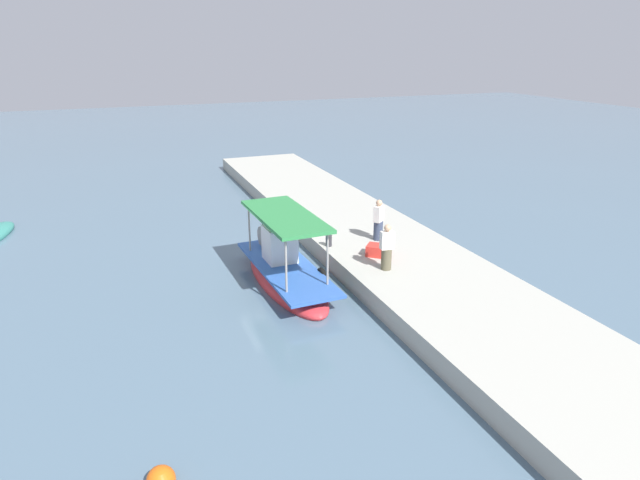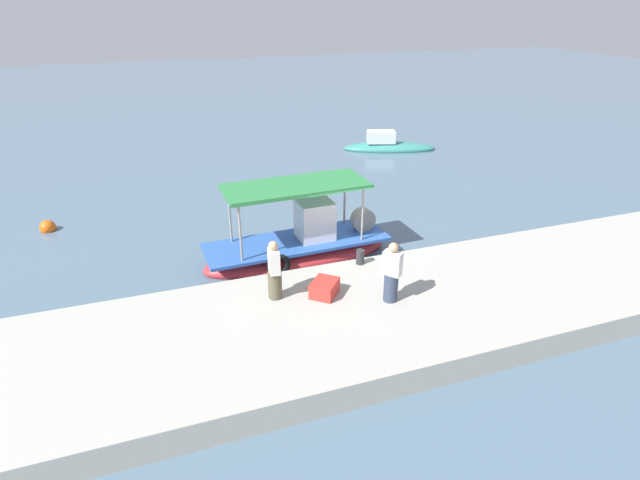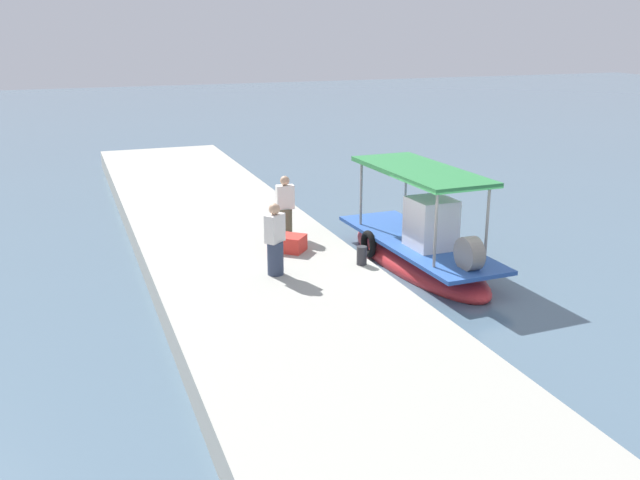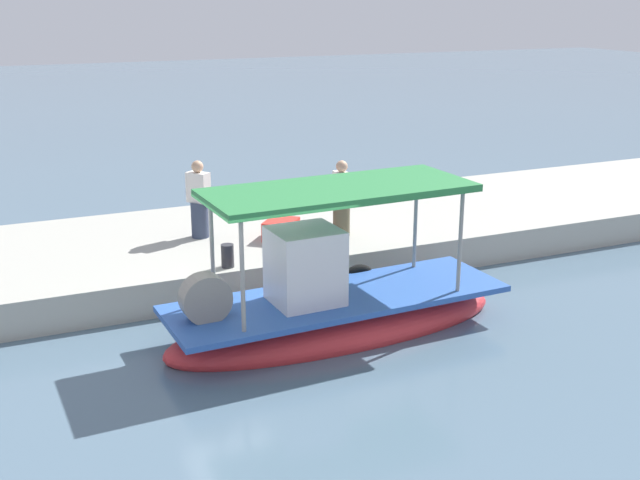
# 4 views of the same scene
# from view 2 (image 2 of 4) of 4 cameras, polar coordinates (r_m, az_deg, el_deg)

# --- Properties ---
(ground_plane) EXTENTS (120.00, 120.00, 0.00)m
(ground_plane) POSITION_cam_2_polar(r_m,az_deg,el_deg) (17.06, 1.85, -1.54)
(ground_plane) COLOR slate
(dock_quay) EXTENTS (36.00, 5.03, 0.68)m
(dock_quay) POSITION_cam_2_polar(r_m,az_deg,el_deg) (13.55, 8.42, -8.05)
(dock_quay) COLOR #ABAA9F
(dock_quay) RESTS_ON ground_plane
(main_fishing_boat) EXTENTS (6.23, 2.13, 2.93)m
(main_fishing_boat) POSITION_cam_2_polar(r_m,az_deg,el_deg) (16.57, -2.26, -0.67)
(main_fishing_boat) COLOR red
(main_fishing_boat) RESTS_ON ground_plane
(fisherman_near_bollard) EXTENTS (0.51, 0.52, 1.64)m
(fisherman_near_bollard) POSITION_cam_2_polar(r_m,az_deg,el_deg) (13.03, 8.02, -3.88)
(fisherman_near_bollard) COLOR #323C54
(fisherman_near_bollard) RESTS_ON dock_quay
(fisherman_by_crate) EXTENTS (0.39, 0.48, 1.62)m
(fisherman_by_crate) POSITION_cam_2_polar(r_m,az_deg,el_deg) (13.08, -5.12, -3.65)
(fisherman_by_crate) COLOR brown
(fisherman_by_crate) RESTS_ON dock_quay
(mooring_bollard) EXTENTS (0.24, 0.24, 0.44)m
(mooring_bollard) POSITION_cam_2_polar(r_m,az_deg,el_deg) (14.95, 4.52, -1.89)
(mooring_bollard) COLOR #2D2D33
(mooring_bollard) RESTS_ON dock_quay
(cargo_crate) EXTENTS (0.95, 0.96, 0.40)m
(cargo_crate) POSITION_cam_2_polar(r_m,az_deg,el_deg) (13.40, 0.50, -5.40)
(cargo_crate) COLOR red
(cargo_crate) RESTS_ON dock_quay
(marker_buoy) EXTENTS (0.57, 0.57, 0.57)m
(marker_buoy) POSITION_cam_2_polar(r_m,az_deg,el_deg) (21.19, -28.15, 1.23)
(marker_buoy) COLOR orange
(marker_buoy) RESTS_ON ground_plane
(moored_boat_near) EXTENTS (5.28, 3.06, 1.30)m
(moored_boat_near) POSITION_cam_2_polar(r_m,az_deg,el_deg) (29.19, 7.64, 10.32)
(moored_boat_near) COLOR teal
(moored_boat_near) RESTS_ON ground_plane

